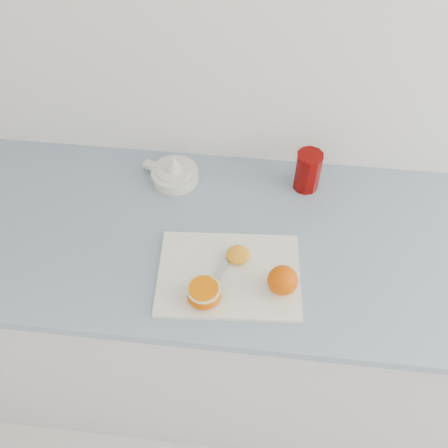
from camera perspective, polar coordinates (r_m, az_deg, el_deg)
name	(u,v)px	position (r m, az deg, el deg)	size (l,w,h in m)	color
counter	(228,316)	(1.70, 0.48, -10.46)	(2.27, 0.64, 0.89)	silver
cutting_board	(229,275)	(1.24, 0.57, -5.80)	(0.35, 0.25, 0.01)	white
whole_orange	(283,280)	(1.19, 6.71, -6.42)	(0.07, 0.07, 0.07)	#EA5F01
half_orange	(204,294)	(1.18, -2.30, -7.96)	(0.08, 0.08, 0.05)	#EA5F01
squeezed_shell	(238,255)	(1.26, 1.60, -3.51)	(0.06, 0.06, 0.03)	orange
paring_knife	(211,287)	(1.21, -1.48, -7.17)	(0.07, 0.17, 0.01)	#452D12
citrus_juicer	(174,173)	(1.45, -5.73, 5.84)	(0.17, 0.14, 0.09)	white
red_tumbler	(307,172)	(1.42, 9.52, 5.86)	(0.07, 0.07, 0.12)	#6F0100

